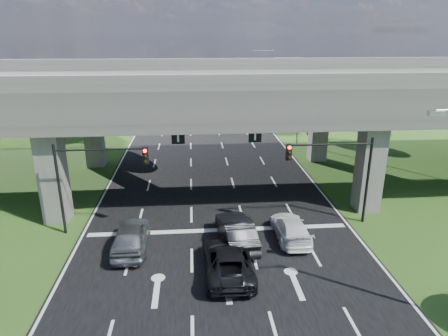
{
  "coord_description": "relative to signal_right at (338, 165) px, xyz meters",
  "views": [
    {
      "loc": [
        -1.57,
        -20.01,
        12.52
      ],
      "look_at": [
        0.68,
        7.57,
        2.95
      ],
      "focal_mm": 32.0,
      "sensor_mm": 36.0,
      "label": 1
    }
  ],
  "objects": [
    {
      "name": "tree_right_mid",
      "position": [
        8.22,
        32.06,
        -0.01
      ],
      "size": [
        3.91,
        3.9,
        6.76
      ],
      "color": "black",
      "rests_on": "ground"
    },
    {
      "name": "road",
      "position": [
        -7.82,
        6.06,
        -4.17
      ],
      "size": [
        18.0,
        120.0,
        0.03
      ],
      "primitive_type": "cube",
      "color": "black",
      "rests_on": "ground"
    },
    {
      "name": "tree_right_near",
      "position": [
        5.22,
        24.06,
        0.31
      ],
      "size": [
        4.2,
        4.2,
        7.28
      ],
      "color": "black",
      "rests_on": "ground"
    },
    {
      "name": "car_silver",
      "position": [
        -13.22,
        -2.38,
        -3.3
      ],
      "size": [
        2.1,
        5.05,
        1.71
      ],
      "primitive_type": "imported",
      "rotation": [
        0.0,
        0.0,
        3.16
      ],
      "color": "gray",
      "rests_on": "road"
    },
    {
      "name": "tree_right_far",
      "position": [
        4.22,
        40.06,
        0.63
      ],
      "size": [
        4.5,
        4.5,
        7.8
      ],
      "color": "black",
      "rests_on": "ground"
    },
    {
      "name": "car_white",
      "position": [
        -3.38,
        -1.84,
        -3.47
      ],
      "size": [
        1.96,
        4.77,
        1.38
      ],
      "primitive_type": "imported",
      "rotation": [
        0.0,
        0.0,
        3.15
      ],
      "color": "white",
      "rests_on": "road"
    },
    {
      "name": "car_trailing",
      "position": [
        -7.63,
        -5.33,
        -3.39
      ],
      "size": [
        2.65,
        5.59,
        1.54
      ],
      "primitive_type": "imported",
      "rotation": [
        0.0,
        0.0,
        3.13
      ],
      "color": "black",
      "rests_on": "road"
    },
    {
      "name": "warehouse",
      "position": [
        -33.82,
        31.06,
        -2.19
      ],
      "size": [
        20.0,
        10.0,
        4.0
      ],
      "primitive_type": "cube",
      "color": "#9E9E99",
      "rests_on": "ground"
    },
    {
      "name": "streetlight_beyond",
      "position": [
        2.27,
        36.06,
        1.66
      ],
      "size": [
        3.38,
        0.25,
        10.0
      ],
      "color": "gray",
      "rests_on": "ground"
    },
    {
      "name": "tree_left_mid",
      "position": [
        -24.78,
        30.06,
        -0.01
      ],
      "size": [
        3.91,
        3.9,
        6.76
      ],
      "color": "black",
      "rests_on": "ground"
    },
    {
      "name": "overpass",
      "position": [
        -7.82,
        8.06,
        3.73
      ],
      "size": [
        80.0,
        15.0,
        10.0
      ],
      "color": "#343230",
      "rests_on": "ground"
    },
    {
      "name": "car_dark",
      "position": [
        -6.88,
        -2.28,
        -3.3
      ],
      "size": [
        2.33,
        5.34,
        1.71
      ],
      "primitive_type": "imported",
      "rotation": [
        0.0,
        0.0,
        3.25
      ],
      "color": "black",
      "rests_on": "road"
    },
    {
      "name": "signal_right",
      "position": [
        0.0,
        0.0,
        0.0
      ],
      "size": [
        5.76,
        0.54,
        6.0
      ],
      "color": "black",
      "rests_on": "ground"
    },
    {
      "name": "tree_left_far",
      "position": [
        -20.78,
        38.06,
        0.95
      ],
      "size": [
        4.8,
        4.8,
        8.32
      ],
      "color": "black",
      "rests_on": "ground"
    },
    {
      "name": "ground",
      "position": [
        -7.82,
        -3.94,
        -4.19
      ],
      "size": [
        160.0,
        160.0,
        0.0
      ],
      "primitive_type": "plane",
      "color": "#2A4817",
      "rests_on": "ground"
    },
    {
      "name": "signal_left",
      "position": [
        -15.65,
        0.0,
        0.0
      ],
      "size": [
        5.76,
        0.54,
        6.0
      ],
      "color": "black",
      "rests_on": "ground"
    },
    {
      "name": "streetlight_far",
      "position": [
        2.27,
        20.06,
        1.66
      ],
      "size": [
        3.38,
        0.25,
        10.0
      ],
      "color": "gray",
      "rests_on": "ground"
    },
    {
      "name": "tree_left_near",
      "position": [
        -21.78,
        22.06,
        0.63
      ],
      "size": [
        4.5,
        4.5,
        7.8
      ],
      "color": "black",
      "rests_on": "ground"
    }
  ]
}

